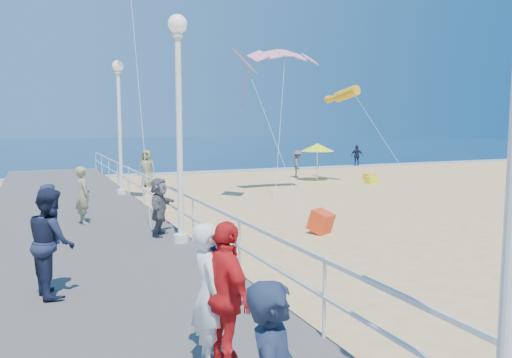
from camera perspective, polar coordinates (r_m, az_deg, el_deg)
name	(u,v)px	position (r m, az deg, el deg)	size (l,w,h in m)	color
ground	(365,238)	(14.58, 12.34, -6.61)	(160.00, 160.00, 0.00)	#E9C07A
ocean	(98,146)	(76.98, -17.56, 3.61)	(160.00, 90.00, 0.05)	#0C284A
surf_line	(177,173)	(33.20, -9.00, 0.70)	(160.00, 1.20, 0.04)	silver
boardwalk	(87,260)	(11.88, -18.71, -8.78)	(5.00, 44.00, 0.40)	#635E59
railing	(193,206)	(12.10, -7.25, -3.13)	(0.05, 42.00, 0.55)	white
lamp_post_mid	(179,105)	(11.87, -8.81, 8.34)	(0.44, 0.44, 5.32)	white
lamp_post_far	(119,113)	(20.69, -15.36, 7.29)	(0.44, 0.44, 5.32)	white
woman_holding_toddler	(209,293)	(6.02, -5.41, -12.89)	(0.62, 0.40, 1.69)	white
toddler_held	(216,258)	(6.09, -4.54, -8.96)	(0.36, 0.28, 0.74)	#3051B4
spectator_3	(227,296)	(5.85, -3.39, -13.21)	(1.02, 0.42, 1.74)	red
spectator_4	(48,214)	(12.79, -22.64, -3.68)	(0.70, 0.45, 1.43)	#1B213C
spectator_5	(159,207)	(12.87, -10.99, -3.13)	(1.37, 0.44, 1.48)	slate
spectator_6	(83,195)	(14.93, -19.17, -1.76)	(0.60, 0.39, 1.64)	gray
spectator_7	(51,242)	(8.91, -22.38, -6.66)	(0.87, 0.68, 1.79)	#1A2039
beach_walker_a	(298,164)	(30.14, 4.77, 1.72)	(1.07, 0.62, 1.66)	#545458
beach_walker_b	(357,156)	(39.02, 11.45, 2.63)	(0.96, 0.40, 1.63)	#181C35
beach_walker_c	(147,168)	(26.37, -12.36, 1.20)	(0.93, 0.60, 1.90)	#7D7C56
box_kite	(321,224)	(14.85, 7.43, -5.10)	(0.55, 0.55, 0.60)	red
beach_umbrella	(317,147)	(28.57, 7.04, 3.61)	(1.90, 1.90, 2.14)	white
beach_chair_left	(371,180)	(27.76, 13.03, -0.12)	(0.55, 0.55, 0.40)	yellow
beach_chair_right	(369,177)	(29.42, 12.84, 0.24)	(0.55, 0.55, 0.40)	yellow
kite_parafoil	(285,53)	(23.33, 3.32, 14.17)	(3.41, 0.90, 0.30)	#F01C5A
kite_windsock	(347,94)	(27.77, 10.33, 9.57)	(0.56, 0.56, 2.54)	gold
kite_diamond_pink	(245,61)	(20.40, -1.28, 13.32)	(1.23, 1.23, 0.02)	#DC515A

